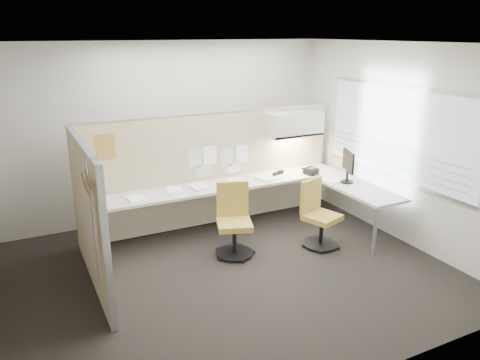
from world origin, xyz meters
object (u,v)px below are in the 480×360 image
chair_right (318,216)px  phone (311,171)px  chair_left (234,222)px  monitor (348,165)px  desk (248,192)px

chair_right → phone: bearing=42.6°
chair_right → phone: 1.13m
chair_left → chair_right: chair_left is taller
chair_left → monitor: 2.01m
chair_left → desk: bearing=68.8°
chair_right → desk: bearing=103.7°
chair_left → monitor: bearing=20.2°
phone → chair_right: bearing=-137.7°
monitor → desk: bearing=86.6°
desk → chair_left: 0.88m
desk → chair_right: 1.15m
phone → monitor: bearing=-87.9°
monitor → chair_left: bearing=112.3°
chair_left → monitor: (1.93, 0.04, 0.56)m
desk → chair_left: bearing=-130.2°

